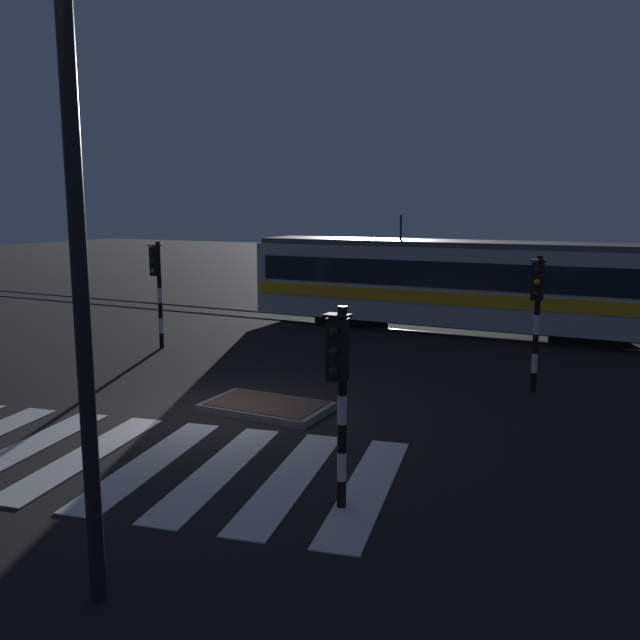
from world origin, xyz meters
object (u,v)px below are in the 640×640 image
traffic_light_corner_near_right (339,379)px  tram (462,283)px  street_lamp_near_kerb (57,218)px  traffic_light_corner_far_right (537,303)px  traffic_light_corner_far_left (157,279)px

traffic_light_corner_near_right → tram: bearing=98.3°
street_lamp_near_kerb → traffic_light_corner_near_right: bearing=67.2°
street_lamp_near_kerb → tram: size_ratio=0.43×
tram → traffic_light_corner_near_right: bearing=-81.7°
traffic_light_corner_far_right → street_lamp_near_kerb: size_ratio=0.49×
traffic_light_corner_far_left → street_lamp_near_kerb: 14.43m
traffic_light_corner_far_right → street_lamp_near_kerb: 12.08m
traffic_light_corner_near_right → traffic_light_corner_far_right: bearing=79.4°
traffic_light_corner_far_right → traffic_light_corner_near_right: bearing=-100.6°
traffic_light_corner_near_right → street_lamp_near_kerb: size_ratio=0.45×
traffic_light_corner_far_right → traffic_light_corner_near_right: (-1.49, -7.93, -0.17)m
traffic_light_corner_near_right → street_lamp_near_kerb: 4.52m
street_lamp_near_kerb → traffic_light_corner_far_right: bearing=75.4°
traffic_light_corner_near_right → tram: 15.20m
traffic_light_corner_far_left → traffic_light_corner_far_right: bearing=0.0°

